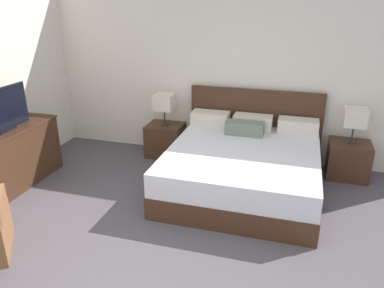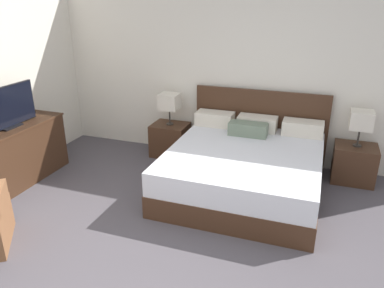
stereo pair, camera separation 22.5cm
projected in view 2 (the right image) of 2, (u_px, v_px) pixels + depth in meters
wall_back at (229, 74)px, 5.57m from camera, size 6.62×0.06×2.60m
bed at (245, 167)px, 4.86m from camera, size 1.96×2.08×1.12m
nightstand_left at (170, 140)px, 5.94m from camera, size 0.55×0.46×0.51m
nightstand_right at (354, 163)px, 5.10m from camera, size 0.55×0.46×0.51m
table_lamp_left at (169, 102)px, 5.71m from camera, size 0.29×0.29×0.49m
table_lamp_right at (361, 120)px, 4.87m from camera, size 0.29×0.29×0.49m
dresser at (20, 152)px, 5.08m from camera, size 0.50×1.34×0.80m
tv at (6, 108)px, 4.76m from camera, size 0.18×0.94×0.54m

